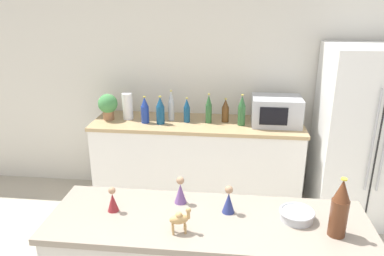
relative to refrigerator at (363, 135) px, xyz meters
name	(u,v)px	position (x,y,z in m)	size (l,w,h in m)	color
wall_back	(225,80)	(-1.35, 0.41, 0.42)	(8.00, 0.06, 2.55)	silver
back_counter	(197,162)	(-1.61, 0.08, -0.40)	(2.15, 0.63, 0.90)	white
refrigerator	(363,135)	(0.00, 0.00, 0.00)	(0.83, 0.76, 1.70)	white
potted_plant	(108,105)	(-2.54, 0.07, 0.20)	(0.20, 0.20, 0.27)	#9E6B47
paper_towel_roll	(128,106)	(-2.35, 0.11, 0.18)	(0.11, 0.11, 0.27)	white
microwave	(276,111)	(-0.83, 0.10, 0.19)	(0.48, 0.37, 0.28)	#B2B5BA
back_bottle_0	(242,111)	(-1.17, 0.04, 0.20)	(0.07, 0.07, 0.31)	#2D6033
back_bottle_1	(187,111)	(-1.72, 0.08, 0.17)	(0.06, 0.06, 0.25)	navy
back_bottle_2	(160,111)	(-1.98, 0.00, 0.18)	(0.08, 0.08, 0.29)	navy
back_bottle_3	(145,110)	(-2.14, 0.01, 0.18)	(0.08, 0.08, 0.28)	navy
back_bottle_4	(171,106)	(-1.89, 0.12, 0.20)	(0.06, 0.06, 0.31)	#B2B7BC
back_bottle_5	(209,109)	(-1.50, 0.08, 0.19)	(0.06, 0.06, 0.30)	#2D6033
back_bottle_6	(225,111)	(-1.33, 0.13, 0.16)	(0.07, 0.07, 0.25)	brown
wine_bottle	(340,208)	(-0.73, -1.87, 0.29)	(0.09, 0.09, 0.31)	#562D19
fruit_bowl	(297,215)	(-0.90, -1.76, 0.17)	(0.19, 0.19, 0.06)	#B7BABF
camel_figurine	(180,219)	(-1.50, -1.94, 0.22)	(0.11, 0.07, 0.14)	tan
wise_man_figurine_blue	(113,201)	(-1.90, -1.78, 0.21)	(0.06, 0.06, 0.14)	maroon
wise_man_figurine_crimson	(180,192)	(-1.54, -1.65, 0.21)	(0.07, 0.07, 0.16)	#6B4784
wise_man_figurine_purple	(229,201)	(-1.27, -1.73, 0.21)	(0.07, 0.07, 0.16)	navy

